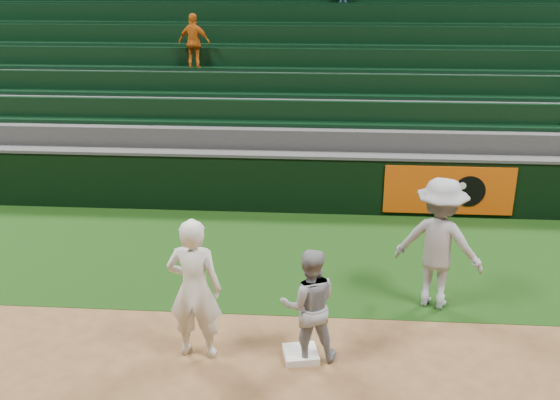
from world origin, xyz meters
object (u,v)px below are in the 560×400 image
object	(u,v)px
baserunner	(309,305)
base_coach	(439,244)
first_base	(301,354)
first_baseman	(195,289)

from	to	relation	value
baserunner	base_coach	distance (m)	2.40
first_base	first_baseman	bearing A→B (deg)	-179.75
first_base	first_baseman	xyz separation A→B (m)	(-1.36, -0.01, 0.91)
base_coach	first_base	bearing A→B (deg)	59.33
baserunner	base_coach	world-z (taller)	base_coach
first_baseman	baserunner	world-z (taller)	first_baseman
first_baseman	base_coach	xyz separation A→B (m)	(3.31, 1.54, 0.05)
first_baseman	base_coach	world-z (taller)	base_coach
first_baseman	first_base	bearing A→B (deg)	-176.28
first_base	base_coach	world-z (taller)	base_coach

